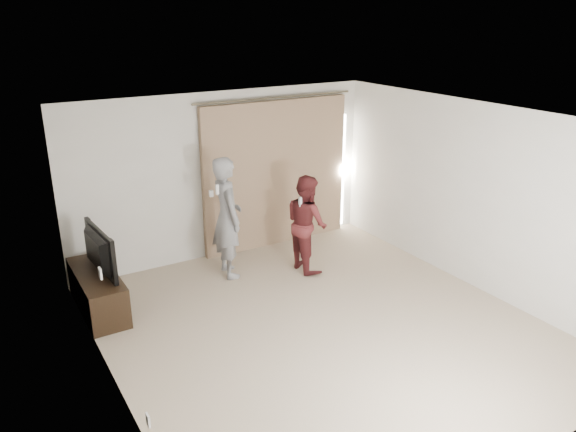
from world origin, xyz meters
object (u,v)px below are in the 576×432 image
object	(u,v)px
tv_console	(98,292)
person_woman	(307,223)
tv	(93,252)
person_man	(227,217)

from	to	relation	value
tv_console	person_woman	bearing A→B (deg)	-6.10
person_woman	tv_console	bearing A→B (deg)	173.90
tv_console	person_woman	size ratio (longest dim) A/B	0.94
tv	person_man	bearing A→B (deg)	-91.15
person_man	person_woman	distance (m)	1.19
tv_console	tv	world-z (taller)	tv
tv	person_woman	distance (m)	3.05
tv	person_man	size ratio (longest dim) A/B	0.58
tv	person_man	distance (m)	1.94
tv_console	person_man	size ratio (longest dim) A/B	0.77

